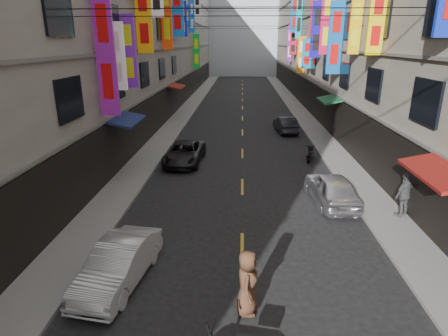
# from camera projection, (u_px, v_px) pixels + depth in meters

# --- Properties ---
(sidewalk_left) EXTENTS (2.00, 90.00, 0.12)m
(sidewalk_left) POSITION_uv_depth(u_px,v_px,m) (181.00, 117.00, 36.26)
(sidewalk_left) COLOR slate
(sidewalk_left) RESTS_ON ground
(sidewalk_right) EXTENTS (2.00, 90.00, 0.12)m
(sidewalk_right) POSITION_uv_depth(u_px,v_px,m) (305.00, 118.00, 35.72)
(sidewalk_right) COLOR slate
(sidewalk_right) RESTS_ON ground
(building_row_left) EXTENTS (10.14, 90.00, 19.00)m
(building_row_left) POSITION_uv_depth(u_px,v_px,m) (110.00, 12.00, 33.51)
(building_row_left) COLOR gray
(building_row_left) RESTS_ON ground
(building_row_right) EXTENTS (10.14, 90.00, 19.00)m
(building_row_right) POSITION_uv_depth(u_px,v_px,m) (382.00, 11.00, 32.44)
(building_row_right) COLOR #9D9584
(building_row_right) RESTS_ON ground
(haze_block) EXTENTS (18.00, 8.00, 22.00)m
(haze_block) POSITION_uv_depth(u_px,v_px,m) (243.00, 22.00, 79.81)
(haze_block) COLOR silver
(haze_block) RESTS_ON ground
(shop_signage) EXTENTS (14.00, 55.00, 11.74)m
(shop_signage) POSITION_uv_depth(u_px,v_px,m) (242.00, 10.00, 26.63)
(shop_signage) COLOR blue
(shop_signage) RESTS_ON ground
(street_awnings) EXTENTS (13.99, 35.20, 0.41)m
(street_awnings) POSITION_uv_depth(u_px,v_px,m) (220.00, 120.00, 19.96)
(street_awnings) COLOR #165218
(street_awnings) RESTS_ON ground
(overhead_cables) EXTENTS (14.00, 38.04, 1.24)m
(overhead_cables) POSITION_uv_depth(u_px,v_px,m) (245.00, 9.00, 21.84)
(overhead_cables) COLOR black
(overhead_cables) RESTS_ON ground
(lane_markings) EXTENTS (0.12, 80.20, 0.01)m
(lane_markings) POSITION_uv_depth(u_px,v_px,m) (242.00, 125.00, 33.17)
(lane_markings) COLOR gold
(lane_markings) RESTS_ON ground
(scooter_far_right) EXTENTS (0.77, 1.74, 1.14)m
(scooter_far_right) POSITION_uv_depth(u_px,v_px,m) (310.00, 153.00, 23.07)
(scooter_far_right) COLOR black
(scooter_far_right) RESTS_ON ground
(car_left_mid) EXTENTS (1.93, 4.06, 1.29)m
(car_left_mid) POSITION_uv_depth(u_px,v_px,m) (119.00, 264.00, 11.22)
(car_left_mid) COLOR silver
(car_left_mid) RESTS_ON ground
(car_left_far) EXTENTS (2.29, 4.56, 1.24)m
(car_left_far) POSITION_uv_depth(u_px,v_px,m) (185.00, 153.00, 22.49)
(car_left_far) COLOR black
(car_left_far) RESTS_ON ground
(car_right_mid) EXTENTS (2.02, 4.32, 1.43)m
(car_right_mid) POSITION_uv_depth(u_px,v_px,m) (331.00, 188.00, 16.84)
(car_right_mid) COLOR silver
(car_right_mid) RESTS_ON ground
(car_right_far) EXTENTS (1.81, 4.00, 1.27)m
(car_right_far) POSITION_uv_depth(u_px,v_px,m) (285.00, 124.00, 30.25)
(car_right_far) COLOR #292830
(car_right_far) RESTS_ON ground
(pedestrian_rfar) EXTENTS (1.28, 1.12, 1.90)m
(pedestrian_rfar) POSITION_uv_depth(u_px,v_px,m) (405.00, 195.00, 15.18)
(pedestrian_rfar) COLOR #4F4E51
(pedestrian_rfar) RESTS_ON sidewalk_right
(pedestrian_crossing) EXTENTS (0.69, 0.95, 1.85)m
(pedestrian_crossing) POSITION_uv_depth(u_px,v_px,m) (247.00, 283.00, 9.88)
(pedestrian_crossing) COLOR #553422
(pedestrian_crossing) RESTS_ON ground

